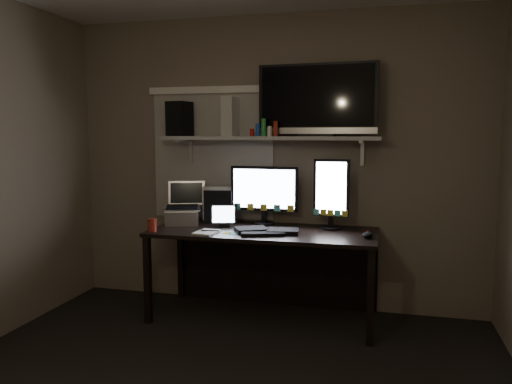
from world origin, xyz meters
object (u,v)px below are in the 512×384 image
(mouse, at_px, (368,235))
(tv, at_px, (317,100))
(monitor_portrait, at_px, (331,194))
(keyboard, at_px, (267,230))
(desk, at_px, (267,248))
(laptop, at_px, (182,204))
(speaker, at_px, (180,119))
(cup, at_px, (152,225))
(monitor_landscape, at_px, (264,195))
(game_console, at_px, (231,117))
(tablet, at_px, (224,216))

(mouse, xyz_separation_m, tv, (-0.43, 0.31, 1.02))
(monitor_portrait, height_order, keyboard, monitor_portrait)
(desk, bearing_deg, monitor_portrait, 5.37)
(laptop, relative_size, speaker, 1.20)
(monitor_portrait, bearing_deg, laptop, -167.98)
(monitor_portrait, height_order, cup, monitor_portrait)
(mouse, height_order, speaker, speaker)
(speaker, bearing_deg, monitor_landscape, 13.91)
(desk, bearing_deg, laptop, -176.81)
(cup, relative_size, speaker, 0.34)
(desk, distance_m, cup, 0.96)
(desk, xyz_separation_m, keyboard, (0.05, -0.20, 0.19))
(mouse, bearing_deg, game_console, 173.21)
(keyboard, height_order, laptop, laptop)
(monitor_landscape, bearing_deg, cup, -146.30)
(speaker, bearing_deg, tablet, -8.07)
(monitor_landscape, bearing_deg, game_console, -175.30)
(monitor_portrait, height_order, mouse, monitor_portrait)
(laptop, bearing_deg, keyboard, -30.28)
(game_console, bearing_deg, speaker, 178.21)
(monitor_landscape, relative_size, tablet, 2.66)
(keyboard, height_order, speaker, speaker)
(laptop, distance_m, game_console, 0.85)
(monitor_landscape, relative_size, monitor_portrait, 1.01)
(monitor_landscape, bearing_deg, tablet, -146.42)
(desk, bearing_deg, tv, 14.38)
(keyboard, relative_size, laptop, 1.44)
(tablet, distance_m, tv, 1.21)
(tv, bearing_deg, game_console, -176.15)
(monitor_landscape, height_order, keyboard, monitor_landscape)
(tablet, bearing_deg, game_console, 69.92)
(keyboard, distance_m, mouse, 0.77)
(keyboard, bearing_deg, desk, 85.04)
(mouse, height_order, laptop, laptop)
(monitor_landscape, height_order, mouse, monitor_landscape)
(tv, bearing_deg, keyboard, -134.39)
(monitor_landscape, relative_size, game_console, 1.78)
(tablet, xyz_separation_m, cup, (-0.50, -0.32, -0.05))
(laptop, xyz_separation_m, cup, (-0.11, -0.35, -0.13))
(mouse, relative_size, game_console, 0.37)
(desk, relative_size, keyboard, 3.54)
(tablet, bearing_deg, cup, -163.52)
(desk, xyz_separation_m, tv, (0.39, 0.10, 1.22))
(desk, distance_m, speaker, 1.34)
(monitor_landscape, bearing_deg, mouse, -19.83)
(tablet, bearing_deg, mouse, -23.26)
(desk, relative_size, tablet, 8.23)
(mouse, bearing_deg, monitor_landscape, 167.53)
(cup, xyz_separation_m, speaker, (0.04, 0.48, 0.85))
(desk, height_order, tv, tv)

